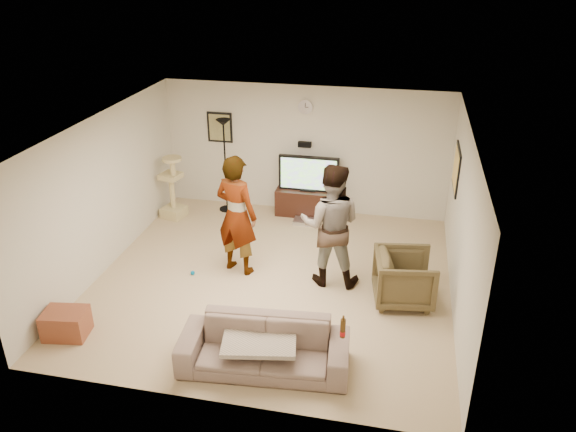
% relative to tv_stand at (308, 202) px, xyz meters
% --- Properties ---
extents(floor, '(5.50, 5.50, 0.02)m').
position_rel_tv_stand_xyz_m(floor, '(-0.12, -2.50, -0.27)').
color(floor, tan).
rests_on(floor, ground).
extents(ceiling, '(5.50, 5.50, 0.02)m').
position_rel_tv_stand_xyz_m(ceiling, '(-0.12, -2.50, 2.25)').
color(ceiling, white).
rests_on(ceiling, wall_back).
extents(wall_back, '(5.50, 0.04, 2.50)m').
position_rel_tv_stand_xyz_m(wall_back, '(-0.12, 0.25, 0.99)').
color(wall_back, beige).
rests_on(wall_back, floor).
extents(wall_front, '(5.50, 0.04, 2.50)m').
position_rel_tv_stand_xyz_m(wall_front, '(-0.12, -5.25, 0.99)').
color(wall_front, beige).
rests_on(wall_front, floor).
extents(wall_left, '(0.04, 5.50, 2.50)m').
position_rel_tv_stand_xyz_m(wall_left, '(-2.87, -2.50, 0.99)').
color(wall_left, beige).
rests_on(wall_left, floor).
extents(wall_right, '(0.04, 5.50, 2.50)m').
position_rel_tv_stand_xyz_m(wall_right, '(2.63, -2.50, 0.99)').
color(wall_right, beige).
rests_on(wall_right, floor).
extents(wall_clock, '(0.26, 0.04, 0.26)m').
position_rel_tv_stand_xyz_m(wall_clock, '(-0.12, 0.22, 1.84)').
color(wall_clock, white).
rests_on(wall_clock, wall_back).
extents(wall_speaker, '(0.25, 0.10, 0.10)m').
position_rel_tv_stand_xyz_m(wall_speaker, '(-0.12, 0.19, 1.12)').
color(wall_speaker, black).
rests_on(wall_speaker, wall_back).
extents(picture_back, '(0.42, 0.03, 0.52)m').
position_rel_tv_stand_xyz_m(picture_back, '(-1.82, 0.23, 1.34)').
color(picture_back, olive).
rests_on(picture_back, wall_back).
extents(picture_right, '(0.03, 0.78, 0.62)m').
position_rel_tv_stand_xyz_m(picture_right, '(2.61, -0.90, 1.24)').
color(picture_right, '#FCBE5B').
rests_on(picture_right, wall_right).
extents(tv_stand, '(1.25, 0.45, 0.52)m').
position_rel_tv_stand_xyz_m(tv_stand, '(0.00, 0.00, 0.00)').
color(tv_stand, black).
rests_on(tv_stand, floor).
extents(console_box, '(0.40, 0.30, 0.07)m').
position_rel_tv_stand_xyz_m(console_box, '(-0.01, -0.40, -0.23)').
color(console_box, silver).
rests_on(console_box, floor).
extents(tv, '(1.16, 0.08, 0.69)m').
position_rel_tv_stand_xyz_m(tv, '(0.00, 0.00, 0.61)').
color(tv, black).
rests_on(tv, tv_stand).
extents(tv_screen, '(1.07, 0.01, 0.61)m').
position_rel_tv_stand_xyz_m(tv_screen, '(0.00, -0.04, 0.61)').
color(tv_screen, '#7DF436').
rests_on(tv_screen, tv).
extents(floor_lamp, '(0.32, 0.32, 1.86)m').
position_rel_tv_stand_xyz_m(floor_lamp, '(-1.63, -0.10, 0.67)').
color(floor_lamp, black).
rests_on(floor_lamp, floor).
extents(cat_tree, '(0.48, 0.48, 1.25)m').
position_rel_tv_stand_xyz_m(cat_tree, '(-2.55, -0.64, 0.37)').
color(cat_tree, tan).
rests_on(cat_tree, floor).
extents(person_left, '(0.83, 0.67, 1.97)m').
position_rel_tv_stand_xyz_m(person_left, '(-0.74, -2.32, 0.73)').
color(person_left, '#ADADAD').
rests_on(person_left, floor).
extents(person_right, '(0.97, 0.77, 1.96)m').
position_rel_tv_stand_xyz_m(person_right, '(0.76, -2.35, 0.72)').
color(person_right, teal).
rests_on(person_right, floor).
extents(sofa, '(2.16, 1.00, 0.61)m').
position_rel_tv_stand_xyz_m(sofa, '(0.26, -4.54, 0.05)').
color(sofa, '#776157').
rests_on(sofa, floor).
extents(throw_blanket, '(1.01, 0.85, 0.06)m').
position_rel_tv_stand_xyz_m(throw_blanket, '(0.20, -4.54, 0.15)').
color(throw_blanket, '#AE9D8A').
rests_on(throw_blanket, sofa).
extents(beer_bottle, '(0.06, 0.06, 0.25)m').
position_rel_tv_stand_xyz_m(beer_bottle, '(1.22, -4.54, 0.48)').
color(beer_bottle, '#442B0E').
rests_on(beer_bottle, sofa).
extents(armchair, '(0.97, 0.95, 0.78)m').
position_rel_tv_stand_xyz_m(armchair, '(1.91, -2.68, 0.13)').
color(armchair, '#4C4026').
rests_on(armchair, floor).
extents(side_table, '(0.62, 0.50, 0.38)m').
position_rel_tv_stand_xyz_m(side_table, '(-2.52, -4.48, -0.07)').
color(side_table, brown).
rests_on(side_table, floor).
extents(toy_ball, '(0.07, 0.07, 0.07)m').
position_rel_tv_stand_xyz_m(toy_ball, '(-1.42, -2.64, -0.23)').
color(toy_ball, '#0065A4').
rests_on(toy_ball, floor).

